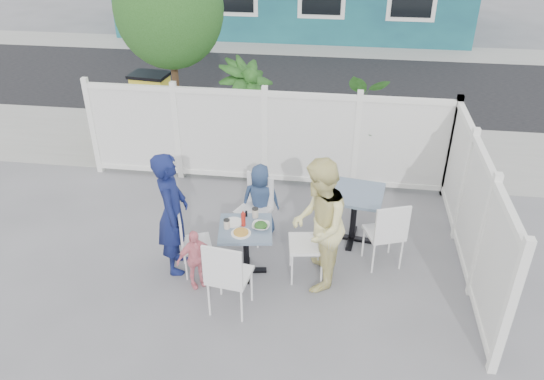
# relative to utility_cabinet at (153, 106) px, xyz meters

# --- Properties ---
(ground) EXTENTS (80.00, 80.00, 0.00)m
(ground) POSITION_rel_utility_cabinet_xyz_m (2.34, -4.00, -0.60)
(ground) COLOR slate
(near_sidewalk) EXTENTS (24.00, 2.60, 0.01)m
(near_sidewalk) POSITION_rel_utility_cabinet_xyz_m (2.34, -0.20, -0.59)
(near_sidewalk) COLOR gray
(near_sidewalk) RESTS_ON ground
(street) EXTENTS (24.00, 5.00, 0.01)m
(street) POSITION_rel_utility_cabinet_xyz_m (2.34, 3.50, -0.59)
(street) COLOR black
(street) RESTS_ON ground
(far_sidewalk) EXTENTS (24.00, 1.60, 0.01)m
(far_sidewalk) POSITION_rel_utility_cabinet_xyz_m (2.34, 6.60, -0.59)
(far_sidewalk) COLOR gray
(far_sidewalk) RESTS_ON ground
(fence_back) EXTENTS (5.86, 0.08, 1.60)m
(fence_back) POSITION_rel_utility_cabinet_xyz_m (2.44, -1.60, 0.19)
(fence_back) COLOR white
(fence_back) RESTS_ON ground
(fence_right) EXTENTS (0.08, 3.66, 1.60)m
(fence_right) POSITION_rel_utility_cabinet_xyz_m (5.34, -3.40, 0.19)
(fence_right) COLOR white
(fence_right) RESTS_ON ground
(tree) EXTENTS (1.80, 1.62, 3.59)m
(tree) POSITION_rel_utility_cabinet_xyz_m (0.74, -0.70, 1.99)
(tree) COLOR #382316
(tree) RESTS_ON ground
(utility_cabinet) EXTENTS (0.69, 0.54, 1.19)m
(utility_cabinet) POSITION_rel_utility_cabinet_xyz_m (0.00, 0.00, 0.00)
(utility_cabinet) COLOR gold
(utility_cabinet) RESTS_ON ground
(potted_shrub_a) EXTENTS (1.42, 1.42, 1.84)m
(potted_shrub_a) POSITION_rel_utility_cabinet_xyz_m (1.98, -0.90, 0.32)
(potted_shrub_a) COLOR #1C4715
(potted_shrub_a) RESTS_ON ground
(potted_shrub_b) EXTENTS (1.70, 1.61, 1.48)m
(potted_shrub_b) POSITION_rel_utility_cabinet_xyz_m (4.05, -1.00, 0.14)
(potted_shrub_b) COLOR #1C4715
(potted_shrub_b) RESTS_ON ground
(main_table) EXTENTS (0.74, 0.74, 0.69)m
(main_table) POSITION_rel_utility_cabinet_xyz_m (2.54, -3.96, -0.06)
(main_table) COLOR #475A79
(main_table) RESTS_ON ground
(spare_table) EXTENTS (0.83, 0.83, 0.77)m
(spare_table) POSITION_rel_utility_cabinet_xyz_m (3.89, -3.06, 0.00)
(spare_table) COLOR #475A79
(spare_table) RESTS_ON ground
(chair_left) EXTENTS (0.49, 0.50, 0.86)m
(chair_left) POSITION_rel_utility_cabinet_xyz_m (1.84, -4.04, -0.10)
(chair_left) COLOR white
(chair_left) RESTS_ON ground
(chair_right) EXTENTS (0.50, 0.51, 1.00)m
(chair_right) POSITION_rel_utility_cabinet_xyz_m (3.39, -3.90, -0.02)
(chair_right) COLOR white
(chair_right) RESTS_ON ground
(chair_back) EXTENTS (0.55, 0.54, 0.92)m
(chair_back) POSITION_rel_utility_cabinet_xyz_m (2.54, -3.13, -0.06)
(chair_back) COLOR white
(chair_back) RESTS_ON ground
(chair_near) EXTENTS (0.52, 0.50, 1.01)m
(chair_near) POSITION_rel_utility_cabinet_xyz_m (2.47, -4.73, -0.01)
(chair_near) COLOR white
(chair_near) RESTS_ON ground
(chair_spare) EXTENTS (0.56, 0.55, 0.98)m
(chair_spare) POSITION_rel_utility_cabinet_xyz_m (4.30, -3.61, -0.03)
(chair_spare) COLOR white
(chair_spare) RESTS_ON ground
(man) EXTENTS (0.51, 0.67, 1.65)m
(man) POSITION_rel_utility_cabinet_xyz_m (1.63, -3.97, 0.23)
(man) COLOR #121A4C
(man) RESTS_ON ground
(woman) EXTENTS (0.65, 0.83, 1.71)m
(woman) POSITION_rel_utility_cabinet_xyz_m (3.44, -4.03, 0.26)
(woman) COLOR yellow
(woman) RESTS_ON ground
(boy) EXTENTS (0.56, 0.40, 1.07)m
(boy) POSITION_rel_utility_cabinet_xyz_m (2.59, -3.05, -0.06)
(boy) COLOR navy
(boy) RESTS_ON ground
(toddler) EXTENTS (0.49, 0.44, 0.80)m
(toddler) POSITION_rel_utility_cabinet_xyz_m (1.97, -4.29, -0.20)
(toddler) COLOR pink
(toddler) RESTS_ON ground
(plate_main) EXTENTS (0.24, 0.24, 0.02)m
(plate_main) POSITION_rel_utility_cabinet_xyz_m (2.51, -4.10, 0.10)
(plate_main) COLOR white
(plate_main) RESTS_ON main_table
(plate_side) EXTENTS (0.24, 0.24, 0.02)m
(plate_side) POSITION_rel_utility_cabinet_xyz_m (2.38, -3.88, 0.10)
(plate_side) COLOR white
(plate_side) RESTS_ON main_table
(salad_bowl) EXTENTS (0.22, 0.22, 0.05)m
(salad_bowl) POSITION_rel_utility_cabinet_xyz_m (2.73, -3.94, 0.12)
(salad_bowl) COLOR white
(salad_bowl) RESTS_ON main_table
(coffee_cup_a) EXTENTS (0.07, 0.07, 0.11)m
(coffee_cup_a) POSITION_rel_utility_cabinet_xyz_m (2.32, -4.00, 0.15)
(coffee_cup_a) COLOR beige
(coffee_cup_a) RESTS_ON main_table
(coffee_cup_b) EXTENTS (0.08, 0.08, 0.12)m
(coffee_cup_b) POSITION_rel_utility_cabinet_xyz_m (2.63, -3.71, 0.15)
(coffee_cup_b) COLOR beige
(coffee_cup_b) RESTS_ON main_table
(ketchup_bottle) EXTENTS (0.05, 0.05, 0.18)m
(ketchup_bottle) POSITION_rel_utility_cabinet_xyz_m (2.51, -3.92, 0.18)
(ketchup_bottle) COLOR #B12219
(ketchup_bottle) RESTS_ON main_table
(salt_shaker) EXTENTS (0.03, 0.03, 0.07)m
(salt_shaker) POSITION_rel_utility_cabinet_xyz_m (2.48, -3.73, 0.13)
(salt_shaker) COLOR white
(salt_shaker) RESTS_ON main_table
(pepper_shaker) EXTENTS (0.03, 0.03, 0.08)m
(pepper_shaker) POSITION_rel_utility_cabinet_xyz_m (2.51, -3.71, 0.13)
(pepper_shaker) COLOR black
(pepper_shaker) RESTS_ON main_table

